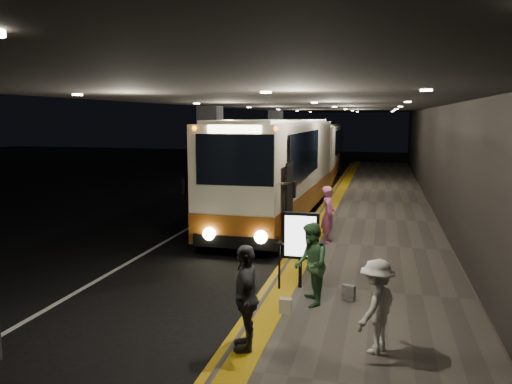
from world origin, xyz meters
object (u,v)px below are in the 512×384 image
Objects in this scene: stanchion_post at (279,266)px; bag_polka at (349,293)px; passenger_waiting_white at (377,306)px; bag_plain at (286,306)px; passenger_boarding at (328,215)px; passenger_waiting_grey at (246,297)px; info_sign at (301,237)px; coach_second at (317,155)px; coach_main at (279,173)px; passenger_waiting_green at (311,264)px.

bag_polka is at bearing -11.51° from stanchion_post.
passenger_waiting_white is 5.16× the size of bag_plain.
stanchion_post is at bearing 173.15° from passenger_boarding.
info_sign is (0.39, 3.21, 0.27)m from passenger_waiting_grey.
passenger_waiting_grey is (1.78, -23.10, -0.61)m from coach_second.
info_sign is (0.03, 1.58, 1.02)m from bag_plain.
stanchion_post is at bearing 165.94° from passenger_waiting_grey.
coach_second is 23.02m from passenger_waiting_white.
bag_plain is at bearing -76.25° from coach_main.
coach_main is 1.10× the size of coach_second.
coach_second is 20.01m from info_sign.
bag_plain is (-1.73, 1.21, -0.63)m from passenger_waiting_white.
info_sign reaches higher than passenger_waiting_green.
bag_polka reaches higher than bag_plain.
coach_main reaches higher than bag_polka.
coach_main is 9.34m from bag_polka.
info_sign is (2.16, -19.89, -0.34)m from coach_second.
bag_plain is at bearing 178.88° from passenger_boarding.
passenger_waiting_grey is 5.42× the size of bag_polka.
coach_main reaches higher than bag_plain.
passenger_waiting_white is 3.29m from info_sign.
passenger_waiting_white is 2.40m from bag_polka.
passenger_waiting_white is (1.33, -1.82, -0.08)m from passenger_waiting_green.
passenger_waiting_grey reaches higher than info_sign.
coach_second is 21.03m from passenger_waiting_green.
passenger_boarding is 4.97m from bag_polka.
passenger_waiting_green is 1.15m from stanchion_post.
coach_second is 20.74m from bag_polka.
bag_plain is 0.17× the size of info_sign.
passenger_boarding is 5.91m from bag_plain.
coach_main is 11.58× the size of stanchion_post.
passenger_boarding is at bearing -57.05° from coach_main.
passenger_waiting_grey reaches higher than bag_plain.
passenger_waiting_white reaches higher than stanchion_post.
coach_second reaches higher than info_sign.
passenger_waiting_white reaches higher than bag_polka.
passenger_boarding is (2.34, -15.61, -0.63)m from coach_second.
coach_second is 10.48× the size of stanchion_post.
bag_polka is at bearing 135.54° from passenger_waiting_grey.
passenger_boarding is 1.01× the size of info_sign.
bag_plain is at bearing 152.61° from passenger_waiting_grey.
passenger_waiting_white is (3.87, -22.68, -0.72)m from coach_second.
bag_plain is at bearing -92.20° from info_sign.
bag_polka is at bearing 105.49° from passenger_waiting_green.
passenger_waiting_white is at bearing -82.52° from coach_second.
stanchion_post is at bearing -154.26° from info_sign.
coach_main reaches higher than passenger_boarding.
passenger_waiting_green is 1.01m from bag_plain.
info_sign is (-1.70, 2.79, 0.39)m from passenger_waiting_white.
coach_second reaches higher than stanchion_post.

